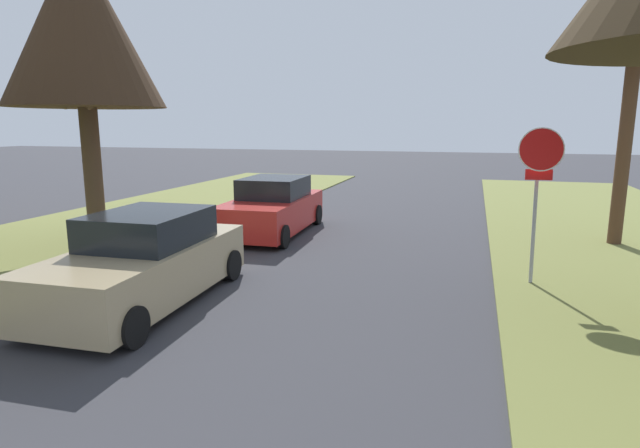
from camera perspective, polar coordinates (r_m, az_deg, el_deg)
name	(u,v)px	position (r m, az deg, el deg)	size (l,w,h in m)	color
stop_sign_far	(539,172)	(10.45, 23.04, 5.30)	(0.81, 0.48, 2.95)	#9EA0A5
street_tree_left_mid_b	(81,26)	(14.02, -24.92, 19.21)	(3.67, 3.67, 7.20)	#493726
parked_sedan_tan	(145,262)	(9.38, -18.78, -4.00)	(2.08, 4.46, 1.57)	tan
parked_sedan_red	(273,208)	(14.66, -5.26, 1.77)	(2.08, 4.46, 1.57)	red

